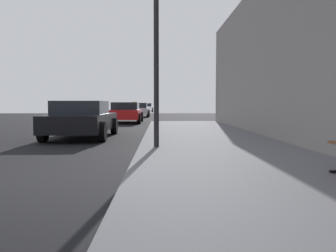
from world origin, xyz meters
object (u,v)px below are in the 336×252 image
(car_yellow, at_px, (135,108))
(car_white, at_px, (146,108))
(street_lamp, at_px, (156,9))
(car_red, at_px, (126,112))
(car_silver, at_px, (138,110))
(car_black, at_px, (82,119))

(car_yellow, distance_m, car_white, 9.29)
(street_lamp, distance_m, car_white, 42.76)
(car_red, height_order, car_silver, same)
(street_lamp, height_order, car_red, street_lamp)
(street_lamp, xyz_separation_m, car_white, (-1.86, 42.63, -2.70))
(car_silver, distance_m, car_white, 18.89)
(car_red, xyz_separation_m, car_white, (0.17, 28.79, -0.00))
(car_red, distance_m, car_white, 28.79)
(car_yellow, height_order, car_white, car_yellow)
(car_red, bearing_deg, street_lamp, -81.66)
(car_black, xyz_separation_m, car_white, (0.74, 38.65, -0.00))
(car_red, bearing_deg, car_white, 89.66)
(car_silver, relative_size, car_yellow, 0.93)
(car_red, bearing_deg, car_black, -93.32)
(car_red, distance_m, car_yellow, 19.58)
(car_black, relative_size, car_white, 1.03)
(car_black, distance_m, car_white, 38.66)
(car_black, xyz_separation_m, car_yellow, (-0.26, 29.42, 0.00))
(street_lamp, bearing_deg, car_silver, 94.47)
(car_silver, height_order, car_yellow, car_yellow)
(street_lamp, bearing_deg, car_red, 98.34)
(street_lamp, bearing_deg, car_white, 92.49)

